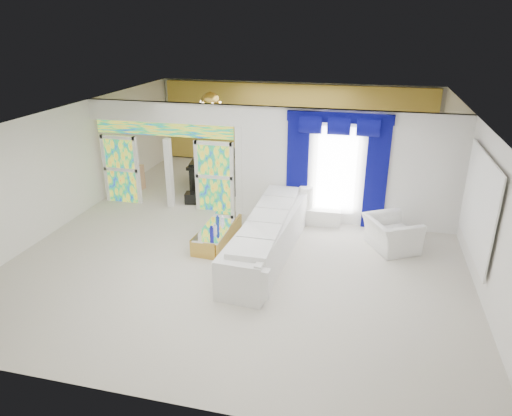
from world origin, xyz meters
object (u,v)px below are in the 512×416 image
(console_table, at_px, (317,216))
(coffee_table, at_px, (217,234))
(white_sofa, at_px, (269,237))
(armchair, at_px, (391,234))
(grand_piano, at_px, (218,171))

(console_table, bearing_deg, coffee_table, -142.73)
(white_sofa, relative_size, armchair, 3.78)
(console_table, relative_size, grand_piano, 0.64)
(white_sofa, distance_m, grand_piano, 5.00)
(coffee_table, relative_size, console_table, 1.45)
(coffee_table, relative_size, armchair, 1.56)
(white_sofa, relative_size, grand_piano, 2.27)
(white_sofa, distance_m, armchair, 2.88)
(coffee_table, height_order, armchair, armchair)
(grand_piano, bearing_deg, armchair, -41.97)
(white_sofa, height_order, grand_piano, grand_piano)
(white_sofa, xyz_separation_m, armchair, (2.72, 0.94, -0.04))
(armchair, bearing_deg, coffee_table, 69.96)
(coffee_table, distance_m, console_table, 2.77)
(white_sofa, bearing_deg, coffee_table, 171.38)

